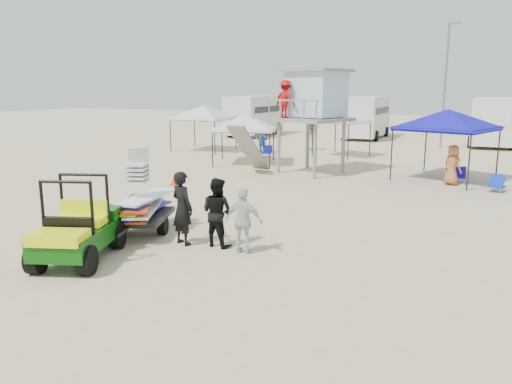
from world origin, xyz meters
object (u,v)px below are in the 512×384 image
at_px(surf_trailer, 140,203).
at_px(lifeguard_tower, 311,98).
at_px(utility_cart, 76,223).
at_px(canopy_blue, 448,113).
at_px(man_left, 182,208).

bearing_deg(surf_trailer, lifeguard_tower, 85.55).
relative_size(utility_cart, canopy_blue, 0.64).
bearing_deg(man_left, canopy_blue, -93.32).
xyz_separation_m(surf_trailer, lifeguard_tower, (0.90, 11.49, 2.56)).
xyz_separation_m(lifeguard_tower, canopy_blue, (5.85, 0.56, -0.56)).
bearing_deg(canopy_blue, utility_cart, -115.13).
bearing_deg(man_left, surf_trailer, 8.44).
relative_size(utility_cart, lifeguard_tower, 0.60).
distance_m(utility_cart, man_left, 2.54).
xyz_separation_m(man_left, lifeguard_tower, (-0.62, 11.79, 2.50)).
xyz_separation_m(man_left, canopy_blue, (5.23, 12.35, 1.94)).
distance_m(utility_cart, canopy_blue, 16.02).
distance_m(surf_trailer, man_left, 1.55).
bearing_deg(canopy_blue, lifeguard_tower, -174.54).
height_order(surf_trailer, canopy_blue, canopy_blue).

